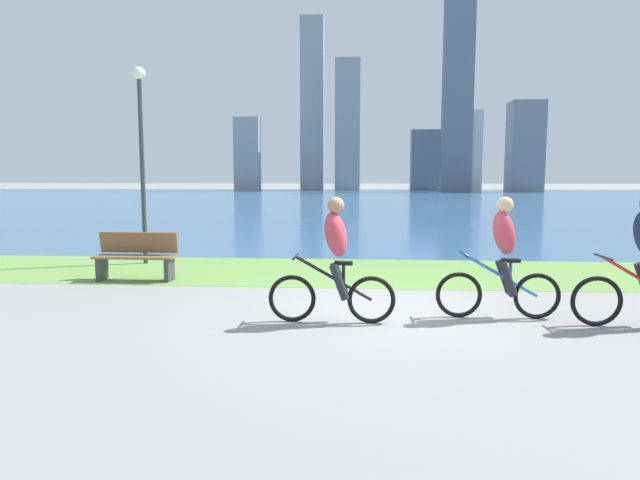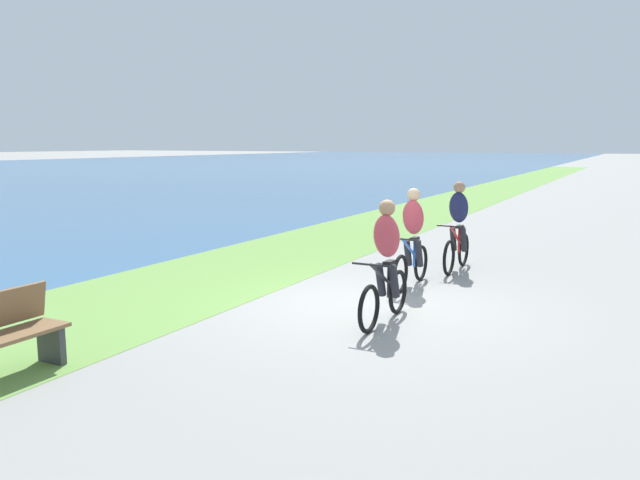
% 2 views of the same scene
% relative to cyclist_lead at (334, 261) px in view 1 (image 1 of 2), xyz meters
% --- Properties ---
extents(ground_plane, '(300.00, 300.00, 0.00)m').
position_rel_cyclist_lead_xyz_m(ground_plane, '(0.66, 0.57, -0.84)').
color(ground_plane, gray).
extents(grass_strip_bayside, '(120.00, 3.40, 0.01)m').
position_rel_cyclist_lead_xyz_m(grass_strip_bayside, '(0.66, 3.96, -0.83)').
color(grass_strip_bayside, '#6B9947').
rests_on(grass_strip_bayside, ground).
extents(bay_water_surface, '(300.00, 71.50, 0.00)m').
position_rel_cyclist_lead_xyz_m(bay_water_surface, '(0.66, 41.42, -0.83)').
color(bay_water_surface, '#386693').
rests_on(bay_water_surface, ground).
extents(cyclist_lead, '(1.69, 0.52, 1.68)m').
position_rel_cyclist_lead_xyz_m(cyclist_lead, '(0.00, 0.00, 0.00)').
color(cyclist_lead, black).
rests_on(cyclist_lead, ground).
extents(cyclist_trailing, '(1.69, 0.52, 1.67)m').
position_rel_cyclist_lead_xyz_m(cyclist_trailing, '(2.27, 0.41, -0.00)').
color(cyclist_trailing, black).
rests_on(cyclist_trailing, ground).
extents(bench_near_path, '(1.50, 0.47, 0.90)m').
position_rel_cyclist_lead_xyz_m(bench_near_path, '(-3.86, 2.76, -0.39)').
color(bench_near_path, brown).
rests_on(bench_near_path, ground).
extents(lamppost_tall, '(0.28, 0.28, 4.31)m').
position_rel_cyclist_lead_xyz_m(lamppost_tall, '(-4.48, 4.72, 1.95)').
color(lamppost_tall, '#38383D').
rests_on(lamppost_tall, ground).
extents(city_skyline_far_shore, '(39.79, 11.15, 24.20)m').
position_rel_cyclist_lead_xyz_m(city_skyline_far_shore, '(4.79, 68.19, 7.92)').
color(city_skyline_far_shore, '#8C939E').
rests_on(city_skyline_far_shore, ground).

